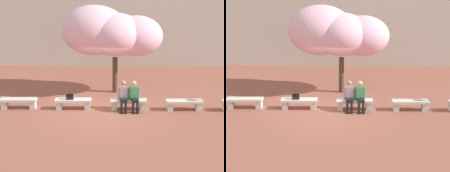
# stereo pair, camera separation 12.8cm
# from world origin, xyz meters

# --- Properties ---
(ground_plane) EXTENTS (100.00, 100.00, 0.00)m
(ground_plane) POSITION_xyz_m (0.00, 0.00, 0.00)
(ground_plane) COLOR #8E5142
(building_facade) EXTENTS (28.00, 4.00, 7.12)m
(building_facade) POSITION_xyz_m (0.00, 9.76, 3.56)
(building_facade) COLOR beige
(building_facade) RESTS_ON ground
(stone_bench_near_west) EXTENTS (1.59, 0.49, 0.45)m
(stone_bench_near_west) POSITION_xyz_m (-3.61, 0.00, 0.30)
(stone_bench_near_west) COLOR beige
(stone_bench_near_west) RESTS_ON ground
(stone_bench_center) EXTENTS (1.59, 0.49, 0.45)m
(stone_bench_center) POSITION_xyz_m (-1.20, 0.00, 0.30)
(stone_bench_center) COLOR beige
(stone_bench_center) RESTS_ON ground
(stone_bench_near_east) EXTENTS (1.59, 0.49, 0.45)m
(stone_bench_near_east) POSITION_xyz_m (1.20, 0.00, 0.30)
(stone_bench_near_east) COLOR beige
(stone_bench_near_east) RESTS_ON ground
(stone_bench_east_end) EXTENTS (1.59, 0.49, 0.45)m
(stone_bench_east_end) POSITION_xyz_m (3.61, 0.00, 0.30)
(stone_bench_east_end) COLOR beige
(stone_bench_east_end) RESTS_ON ground
(person_seated_left) EXTENTS (0.51, 0.69, 1.29)m
(person_seated_left) POSITION_xyz_m (0.98, -0.05, 0.70)
(person_seated_left) COLOR black
(person_seated_left) RESTS_ON ground
(person_seated_right) EXTENTS (0.51, 0.72, 1.29)m
(person_seated_right) POSITION_xyz_m (1.44, -0.05, 0.70)
(person_seated_right) COLOR black
(person_seated_right) RESTS_ON ground
(handbag) EXTENTS (0.30, 0.15, 0.34)m
(handbag) POSITION_xyz_m (-1.34, -0.03, 0.58)
(handbag) COLOR black
(handbag) RESTS_ON stone_bench_center
(cherry_tree_main) EXTENTS (4.92, 3.11, 4.29)m
(cherry_tree_main) POSITION_xyz_m (0.37, 2.49, 2.96)
(cherry_tree_main) COLOR #473323
(cherry_tree_main) RESTS_ON ground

